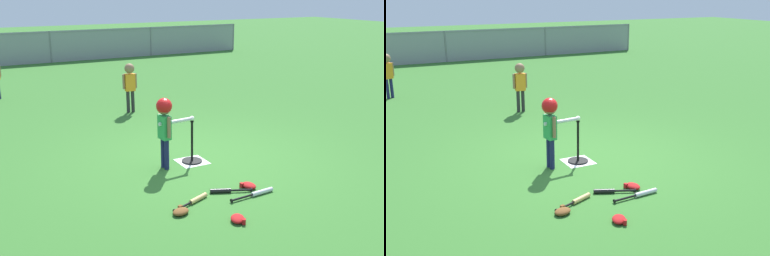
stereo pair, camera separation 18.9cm
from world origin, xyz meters
The scene contains 13 objects.
ground_plane centered at (0.00, 0.00, 0.00)m, with size 60.00×60.00×0.00m, color #336B28.
home_plate centered at (-0.25, -0.02, 0.00)m, with size 0.44×0.44×0.01m, color white.
batting_tee centered at (-0.25, -0.02, 0.11)m, with size 0.32×0.32×0.67m.
baseball_on_tee centered at (-0.25, -0.02, 0.70)m, with size 0.07×0.07×0.07m, color white.
batter_child centered at (-0.73, -0.07, 0.77)m, with size 0.63×0.31×1.08m.
fielder_near_left centered at (0.00, 3.28, 0.69)m, with size 0.32×0.21×1.07m.
spare_bat_silver centered at (-0.07, -1.50, 0.03)m, with size 0.68×0.10×0.06m.
spare_bat_wood centered at (-0.90, -1.30, 0.03)m, with size 0.59×0.28×0.06m.
spare_bat_black centered at (-0.41, -1.24, 0.03)m, with size 0.54×0.27×0.06m.
glove_by_plate centered at (-1.20, -1.49, 0.04)m, with size 0.26×0.23×0.07m.
glove_near_bats centered at (-0.04, -1.25, 0.04)m, with size 0.20×0.24×0.07m.
glove_tossed_aside centered at (-0.70, -1.97, 0.04)m, with size 0.25×0.27×0.07m.
outfield_fence centered at (0.00, 11.43, 0.62)m, with size 16.06×0.06×1.15m.
Camera 1 is at (-3.41, -5.90, 2.57)m, focal length 42.72 mm.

